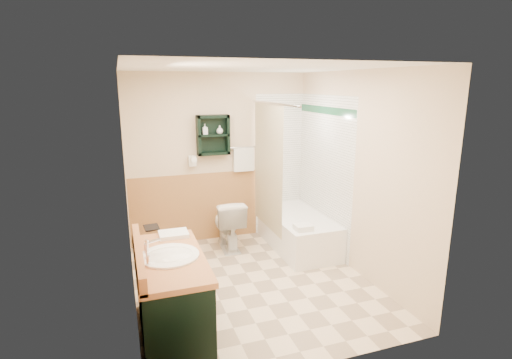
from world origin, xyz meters
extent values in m
plane|color=beige|center=(0.00, 0.00, 0.00)|extent=(3.00, 3.00, 0.00)
cube|color=#FFE9C7|center=(0.00, 1.52, 1.20)|extent=(2.60, 0.04, 2.40)
cube|color=#FFE9C7|center=(-1.32, 0.00, 1.20)|extent=(0.04, 3.00, 2.40)
cube|color=#FFE9C7|center=(1.32, 0.00, 1.20)|extent=(0.04, 3.00, 2.40)
cube|color=white|center=(0.00, 0.00, 2.42)|extent=(2.60, 3.00, 0.04)
cube|color=black|center=(-0.10, 1.41, 1.55)|extent=(0.45, 0.15, 0.55)
cylinder|color=silver|center=(0.53, 0.75, 2.00)|extent=(0.03, 1.60, 0.03)
cube|color=black|center=(-0.99, -0.69, 0.39)|extent=(0.59, 1.21, 0.77)
cube|color=white|center=(0.93, 0.82, 0.23)|extent=(0.70, 1.50, 0.47)
imported|color=white|center=(0.00, 1.08, 0.35)|extent=(0.42, 0.72, 0.69)
cube|color=white|center=(-0.89, -0.21, 0.79)|extent=(0.28, 0.22, 0.04)
imported|color=black|center=(-1.16, 0.07, 0.87)|extent=(0.15, 0.03, 0.20)
cube|color=white|center=(0.75, 0.24, 0.50)|extent=(0.22, 0.18, 0.07)
imported|color=white|center=(-0.21, 1.40, 1.60)|extent=(0.07, 0.15, 0.07)
imported|color=white|center=(-0.01, 1.40, 1.61)|extent=(0.11, 0.13, 0.09)
camera|label=1|loc=(-1.33, -4.00, 2.24)|focal=28.00mm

